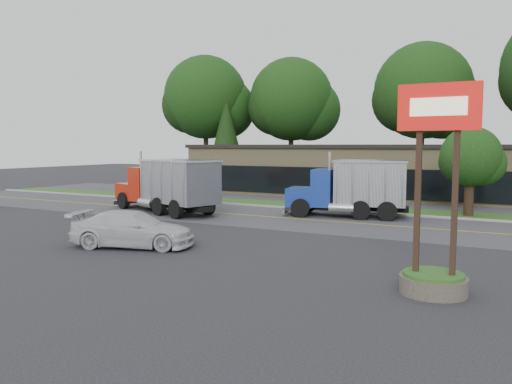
% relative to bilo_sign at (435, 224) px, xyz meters
% --- Properties ---
extents(ground, '(140.00, 140.00, 0.00)m').
position_rel_bilo_sign_xyz_m(ground, '(-10.50, 2.50, -2.02)').
color(ground, '#36363C').
rests_on(ground, ground).
extents(road, '(60.00, 8.00, 0.02)m').
position_rel_bilo_sign_xyz_m(road, '(-10.50, 11.50, -2.02)').
color(road, '#5A5A60').
rests_on(road, ground).
extents(center_line, '(60.00, 0.12, 0.01)m').
position_rel_bilo_sign_xyz_m(center_line, '(-10.50, 11.50, -2.02)').
color(center_line, gold).
rests_on(center_line, ground).
extents(curb, '(60.00, 0.30, 0.12)m').
position_rel_bilo_sign_xyz_m(curb, '(-10.50, 15.70, -2.02)').
color(curb, '#9E9E99').
rests_on(curb, ground).
extents(grass_verge, '(60.00, 3.40, 0.03)m').
position_rel_bilo_sign_xyz_m(grass_verge, '(-10.50, 17.50, -2.02)').
color(grass_verge, '#28561D').
rests_on(grass_verge, ground).
extents(far_parking, '(60.00, 7.00, 0.02)m').
position_rel_bilo_sign_xyz_m(far_parking, '(-10.50, 22.50, -2.02)').
color(far_parking, '#5A5A60').
rests_on(far_parking, ground).
extents(strip_mall, '(32.00, 12.00, 4.00)m').
position_rel_bilo_sign_xyz_m(strip_mall, '(-8.50, 28.50, -0.02)').
color(strip_mall, tan).
rests_on(strip_mall, ground).
extents(bilo_sign, '(2.20, 1.90, 5.95)m').
position_rel_bilo_sign_xyz_m(bilo_sign, '(0.00, 0.00, 0.00)').
color(bilo_sign, '#6B6054').
rests_on(bilo_sign, ground).
extents(tree_far_a, '(10.23, 9.63, 14.60)m').
position_rel_bilo_sign_xyz_m(tree_far_a, '(-30.34, 34.62, 7.29)').
color(tree_far_a, '#382619').
rests_on(tree_far_a, ground).
extents(tree_far_b, '(9.73, 9.15, 13.87)m').
position_rel_bilo_sign_xyz_m(tree_far_b, '(-20.35, 36.62, 6.83)').
color(tree_far_b, '#382619').
rests_on(tree_far_b, ground).
extents(tree_far_c, '(9.97, 9.39, 14.23)m').
position_rel_bilo_sign_xyz_m(tree_far_c, '(-6.35, 36.62, 7.06)').
color(tree_far_c, '#382619').
rests_on(tree_far_c, ground).
extents(evergreen_left, '(4.33, 4.33, 9.84)m').
position_rel_bilo_sign_xyz_m(evergreen_left, '(-26.50, 32.50, 3.38)').
color(evergreen_left, '#382619').
rests_on(evergreen_left, ground).
extents(tree_verge, '(3.76, 3.54, 5.36)m').
position_rel_bilo_sign_xyz_m(tree_verge, '(-0.44, 17.54, 1.38)').
color(tree_verge, '#382619').
rests_on(tree_verge, ground).
extents(dump_truck_red, '(9.03, 5.22, 3.36)m').
position_rel_bilo_sign_xyz_m(dump_truck_red, '(-17.28, 10.20, -0.21)').
color(dump_truck_red, black).
rests_on(dump_truck_red, ground).
extents(dump_truck_blue, '(7.28, 3.81, 3.36)m').
position_rel_bilo_sign_xyz_m(dump_truck_blue, '(-6.51, 13.85, -0.22)').
color(dump_truck_blue, black).
rests_on(dump_truck_blue, ground).
extents(rally_car, '(5.56, 3.64, 1.50)m').
position_rel_bilo_sign_xyz_m(rally_car, '(-12.14, 1.08, -1.27)').
color(rally_car, silver).
rests_on(rally_car, ground).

